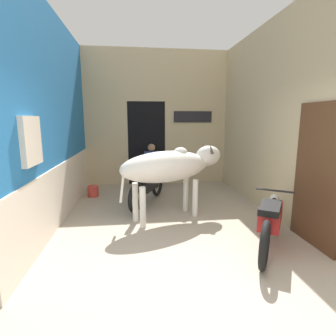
{
  "coord_description": "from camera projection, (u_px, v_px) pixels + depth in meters",
  "views": [
    {
      "loc": [
        -0.63,
        -2.5,
        1.85
      ],
      "look_at": [
        -0.03,
        2.25,
        0.96
      ],
      "focal_mm": 28.0,
      "sensor_mm": 36.0,
      "label": 1
    }
  ],
  "objects": [
    {
      "name": "wall_right_with_door",
      "position": [
        273.0,
        119.0,
        5.17
      ],
      "size": [
        0.22,
        5.01,
        3.76
      ],
      "color": "#C6B289",
      "rests_on": "ground_plane"
    },
    {
      "name": "shopkeeper_seated",
      "position": [
        152.0,
        165.0,
        7.2
      ],
      "size": [
        0.39,
        0.33,
        1.2
      ],
      "color": "#282833",
      "rests_on": "ground_plane"
    },
    {
      "name": "ground_plane",
      "position": [
        196.0,
        292.0,
        2.86
      ],
      "size": [
        30.0,
        30.0,
        0.0
      ],
      "primitive_type": "plane",
      "color": "tan"
    },
    {
      "name": "cow",
      "position": [
        172.0,
        167.0,
        4.88
      ],
      "size": [
        2.16,
        1.24,
        1.39
      ],
      "color": "silver",
      "rests_on": "ground_plane"
    },
    {
      "name": "wall_left_shopfront",
      "position": [
        53.0,
        122.0,
        4.7
      ],
      "size": [
        0.25,
        5.01,
        3.76
      ],
      "color": "#236BAD",
      "rests_on": "ground_plane"
    },
    {
      "name": "plastic_stool",
      "position": [
        140.0,
        179.0,
        7.23
      ],
      "size": [
        0.3,
        0.3,
        0.42
      ],
      "color": "red",
      "rests_on": "ground_plane"
    },
    {
      "name": "motorcycle_far",
      "position": [
        147.0,
        185.0,
        5.81
      ],
      "size": [
        0.91,
        1.71,
        0.73
      ],
      "color": "black",
      "rests_on": "ground_plane"
    },
    {
      "name": "motorcycle_near",
      "position": [
        270.0,
        219.0,
        3.8
      ],
      "size": [
        1.13,
        1.64,
        0.75
      ],
      "color": "black",
      "rests_on": "ground_plane"
    },
    {
      "name": "wall_back_with_doorway",
      "position": [
        152.0,
        128.0,
        7.7
      ],
      "size": [
        4.01,
        0.93,
        3.76
      ],
      "color": "#C6B289",
      "rests_on": "ground_plane"
    },
    {
      "name": "bucket",
      "position": [
        93.0,
        191.0,
        6.38
      ],
      "size": [
        0.26,
        0.26,
        0.26
      ],
      "color": "#C63D33",
      "rests_on": "ground_plane"
    }
  ]
}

